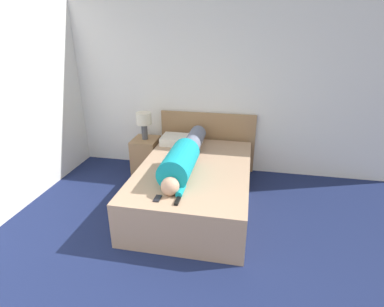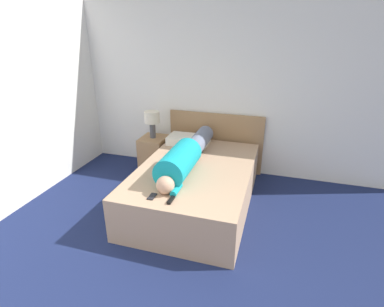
% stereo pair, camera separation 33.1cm
% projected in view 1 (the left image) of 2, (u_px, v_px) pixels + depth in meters
% --- Properties ---
extents(wall_back, '(5.61, 0.06, 2.60)m').
position_uv_depth(wall_back, '(213.00, 89.00, 4.56)').
color(wall_back, white).
rests_on(wall_back, ground_plane).
extents(bed, '(1.38, 2.07, 0.54)m').
position_uv_depth(bed, '(194.00, 186.00, 3.89)').
color(bed, tan).
rests_on(bed, ground_plane).
extents(headboard, '(1.50, 0.04, 0.94)m').
position_uv_depth(headboard, '(207.00, 141.00, 4.83)').
color(headboard, '#A37A51').
rests_on(headboard, ground_plane).
extents(nightstand, '(0.38, 0.44, 0.56)m').
position_uv_depth(nightstand, '(146.00, 156.00, 4.77)').
color(nightstand, '#A37A51').
rests_on(nightstand, ground_plane).
extents(table_lamp, '(0.23, 0.23, 0.42)m').
position_uv_depth(table_lamp, '(144.00, 121.00, 4.55)').
color(table_lamp, '#4C4C51').
rests_on(table_lamp, nightstand).
extents(person_lying, '(0.35, 1.79, 0.35)m').
position_uv_depth(person_lying, '(184.00, 156.00, 3.72)').
color(person_lying, tan).
rests_on(person_lying, bed).
extents(pillow_near_headboard, '(0.61, 0.36, 0.12)m').
position_uv_depth(pillow_near_headboard, '(182.00, 140.00, 4.52)').
color(pillow_near_headboard, silver).
rests_on(pillow_near_headboard, bed).
extents(tv_remote, '(0.04, 0.15, 0.02)m').
position_uv_depth(tv_remote, '(178.00, 201.00, 3.03)').
color(tv_remote, black).
rests_on(tv_remote, bed).
extents(cell_phone, '(0.06, 0.13, 0.01)m').
position_uv_depth(cell_phone, '(157.00, 198.00, 3.08)').
color(cell_phone, black).
rests_on(cell_phone, bed).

